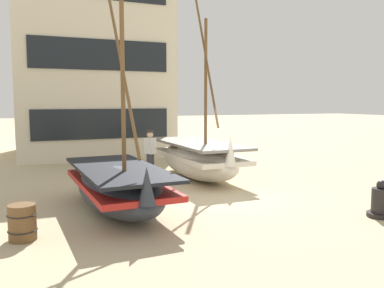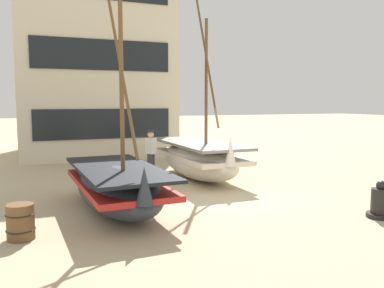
{
  "view_description": "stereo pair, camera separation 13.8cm",
  "coord_description": "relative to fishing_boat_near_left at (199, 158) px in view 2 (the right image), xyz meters",
  "views": [
    {
      "loc": [
        -4.68,
        -10.07,
        2.67
      ],
      "look_at": [
        0.0,
        1.0,
        1.4
      ],
      "focal_mm": 37.89,
      "sensor_mm": 36.0,
      "label": 1
    },
    {
      "loc": [
        -4.56,
        -10.12,
        2.67
      ],
      "look_at": [
        0.0,
        1.0,
        1.4
      ],
      "focal_mm": 37.89,
      "sensor_mm": 36.0,
      "label": 2
    }
  ],
  "objects": [
    {
      "name": "harbor_building_main",
      "position": [
        -2.25,
        8.58,
        4.0
      ],
      "size": [
        7.47,
        6.48,
        9.4
      ],
      "color": "beige",
      "rests_on": "ground"
    },
    {
      "name": "fisherman_by_hull",
      "position": [
        -1.56,
        0.55,
        0.13
      ],
      "size": [
        0.36,
        0.42,
        1.68
      ],
      "color": "#33333D",
      "rests_on": "ground"
    },
    {
      "name": "fishing_boat_centre_large",
      "position": [
        -3.48,
        -3.08,
        -0.1
      ],
      "size": [
        1.97,
        4.64,
        5.3
      ],
      "color": "#2D333D",
      "rests_on": "ground"
    },
    {
      "name": "wooden_barrel",
      "position": [
        -5.66,
        -4.43,
        -0.36
      ],
      "size": [
        0.56,
        0.56,
        0.7
      ],
      "color": "brown",
      "rests_on": "ground"
    },
    {
      "name": "capstan_winch",
      "position": [
        2.0,
        -5.94,
        -0.37
      ],
      "size": [
        0.61,
        0.61,
        0.86
      ],
      "color": "black",
      "rests_on": "ground"
    },
    {
      "name": "fishing_boat_near_left",
      "position": [
        0.0,
        0.0,
        0.0
      ],
      "size": [
        1.88,
        4.9,
        6.41
      ],
      "color": "silver",
      "rests_on": "ground"
    },
    {
      "name": "ground_plane",
      "position": [
        -0.92,
        -2.61,
        -0.71
      ],
      "size": [
        120.0,
        120.0,
        0.0
      ],
      "primitive_type": "plane",
      "color": "tan"
    }
  ]
}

